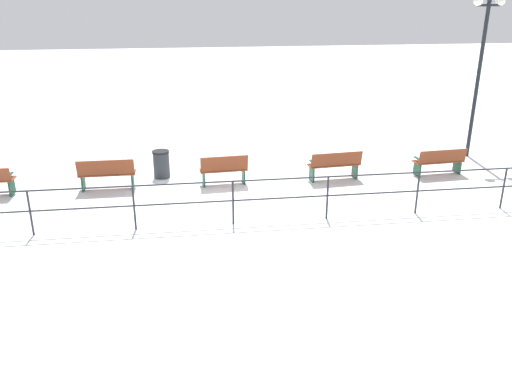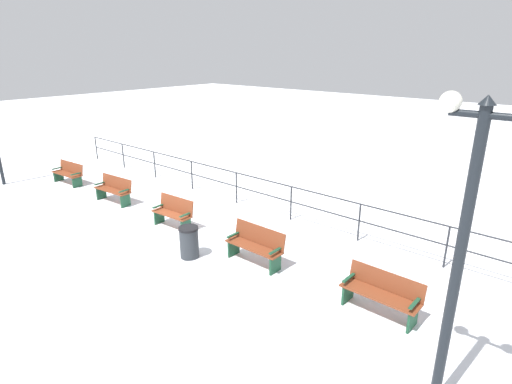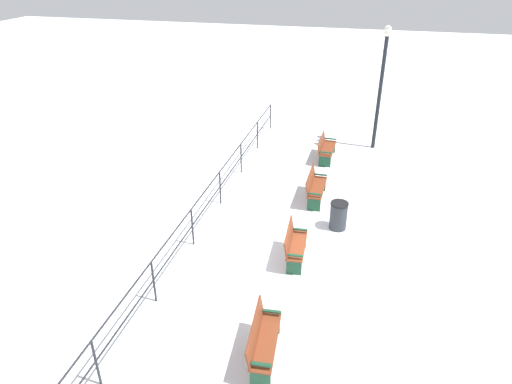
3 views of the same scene
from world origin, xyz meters
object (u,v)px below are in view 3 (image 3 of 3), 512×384
at_px(bench_fifth, 326,148).
at_px(lamppost_middle, 382,73).
at_px(bench_second, 262,339).
at_px(bench_fourth, 315,186).
at_px(trash_bin, 338,216).
at_px(bench_third, 294,244).

relative_size(bench_fifth, lamppost_middle, 0.35).
bearing_deg(bench_second, bench_fifth, 84.99).
xyz_separation_m(bench_second, bench_fourth, (0.09, 6.73, 0.01)).
relative_size(bench_fourth, trash_bin, 1.89).
bearing_deg(trash_bin, lamppost_middle, 82.93).
relative_size(bench_third, bench_fourth, 0.89).
height_order(bench_fourth, bench_fifth, bench_fourth).
distance_m(bench_third, bench_fourth, 3.37).
bearing_deg(trash_bin, bench_third, -117.75).
xyz_separation_m(bench_fifth, trash_bin, (0.96, -4.88, -0.04)).
relative_size(lamppost_middle, trash_bin, 5.57).
distance_m(bench_fifth, lamppost_middle, 3.57).
distance_m(bench_second, lamppost_middle, 12.19).
height_order(bench_fifth, lamppost_middle, lamppost_middle).
bearing_deg(lamppost_middle, bench_fifth, -136.47).
distance_m(bench_fifth, trash_bin, 4.98).
height_order(bench_second, trash_bin, bench_second).
bearing_deg(lamppost_middle, bench_third, -101.98).
height_order(bench_fourth, trash_bin, bench_fourth).
distance_m(bench_second, trash_bin, 5.30).
relative_size(bench_fourth, bench_fifth, 0.98).
distance_m(bench_third, bench_fifth, 6.73).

